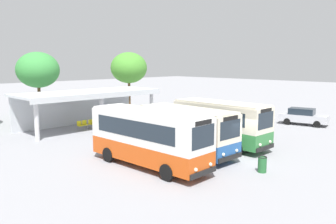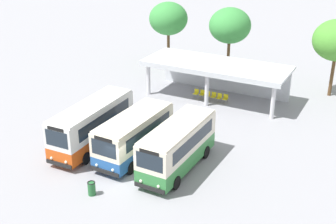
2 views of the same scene
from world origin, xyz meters
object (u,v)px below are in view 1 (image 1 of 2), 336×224
at_px(waiting_chair_middle_seat, 91,123).
at_px(waiting_chair_fourth_seat, 96,122).
at_px(city_bus_nearest_orange, 149,136).
at_px(waiting_chair_far_end_seat, 106,121).
at_px(waiting_chair_fifth_seat, 102,122).
at_px(litter_bin_apron, 262,164).
at_px(waiting_chair_end_by_column, 80,125).
at_px(city_bus_second_in_row, 187,129).
at_px(city_bus_middle_cream, 220,122).
at_px(parked_car_flank, 303,116).
at_px(waiting_chair_second_from_end, 85,124).

xyz_separation_m(waiting_chair_middle_seat, waiting_chair_fourth_seat, (0.58, 0.05, 0.00)).
height_order(city_bus_nearest_orange, waiting_chair_far_end_seat, city_bus_nearest_orange).
bearing_deg(waiting_chair_fifth_seat, litter_bin_apron, -94.43).
bearing_deg(waiting_chair_fifth_seat, waiting_chair_end_by_column, 180.00).
xyz_separation_m(waiting_chair_fourth_seat, waiting_chair_far_end_seat, (1.16, 0.02, 0.00)).
xyz_separation_m(city_bus_second_in_row, waiting_chair_end_by_column, (-0.72, 12.11, -1.20)).
distance_m(city_bus_middle_cream, waiting_chair_middle_seat, 12.69).
relative_size(waiting_chair_end_by_column, waiting_chair_fourth_seat, 1.00).
bearing_deg(waiting_chair_far_end_seat, city_bus_middle_cream, -83.92).
bearing_deg(waiting_chair_fourth_seat, waiting_chair_fifth_seat, -2.93).
xyz_separation_m(city_bus_nearest_orange, parked_car_flank, (19.69, -0.68, -1.02)).
distance_m(city_bus_middle_cream, waiting_chair_end_by_column, 13.04).
bearing_deg(litter_bin_apron, city_bus_middle_cream, 58.31).
height_order(city_bus_middle_cream, waiting_chair_far_end_seat, city_bus_middle_cream).
bearing_deg(waiting_chair_fourth_seat, waiting_chair_end_by_column, -179.03).
bearing_deg(parked_car_flank, waiting_chair_far_end_seat, 137.14).
relative_size(waiting_chair_second_from_end, waiting_chair_far_end_seat, 1.00).
bearing_deg(parked_car_flank, waiting_chair_fourth_seat, 139.45).
bearing_deg(litter_bin_apron, city_bus_nearest_orange, 125.37).
distance_m(waiting_chair_middle_seat, waiting_chair_fourth_seat, 0.58).
bearing_deg(waiting_chair_middle_seat, litter_bin_apron, -90.64).
bearing_deg(parked_car_flank, waiting_chair_second_from_end, 141.44).
height_order(city_bus_second_in_row, city_bus_middle_cream, city_bus_middle_cream).
bearing_deg(city_bus_second_in_row, waiting_chair_far_end_seat, 79.80).
distance_m(parked_car_flank, waiting_chair_second_from_end, 20.88).
height_order(city_bus_second_in_row, waiting_chair_far_end_seat, city_bus_second_in_row).
relative_size(city_bus_nearest_orange, waiting_chair_far_end_seat, 9.49).
bearing_deg(waiting_chair_fifth_seat, waiting_chair_far_end_seat, 4.83).
relative_size(city_bus_middle_cream, waiting_chair_fifth_seat, 8.66).
height_order(waiting_chair_fifth_seat, litter_bin_apron, litter_bin_apron).
distance_m(city_bus_second_in_row, waiting_chair_end_by_column, 12.19).
xyz_separation_m(parked_car_flank, waiting_chair_end_by_column, (-16.91, 12.95, -0.31)).
bearing_deg(waiting_chair_far_end_seat, waiting_chair_end_by_column, -179.03).
distance_m(waiting_chair_second_from_end, waiting_chair_far_end_seat, 2.33).
bearing_deg(city_bus_nearest_orange, waiting_chair_middle_seat, 72.16).
distance_m(city_bus_nearest_orange, waiting_chair_middle_seat, 12.93).
distance_m(city_bus_second_in_row, waiting_chair_fourth_seat, 12.24).
bearing_deg(waiting_chair_fourth_seat, city_bus_nearest_orange, -110.19).
xyz_separation_m(parked_car_flank, waiting_chair_second_from_end, (-16.33, 13.02, -0.31)).
height_order(waiting_chair_end_by_column, waiting_chair_fourth_seat, same).
relative_size(parked_car_flank, waiting_chair_end_by_column, 5.43).
relative_size(city_bus_nearest_orange, waiting_chair_fifth_seat, 9.49).
height_order(parked_car_flank, waiting_chair_fifth_seat, parked_car_flank).
distance_m(city_bus_middle_cream, waiting_chair_second_from_end, 12.93).
distance_m(waiting_chair_fourth_seat, waiting_chair_fifth_seat, 0.58).
xyz_separation_m(waiting_chair_middle_seat, litter_bin_apron, (-0.20, -17.52, -0.07)).
relative_size(city_bus_nearest_orange, waiting_chair_fourth_seat, 9.49).
xyz_separation_m(city_bus_nearest_orange, waiting_chair_fourth_seat, (4.52, 12.30, -1.32)).
bearing_deg(waiting_chair_end_by_column, waiting_chair_fourth_seat, 0.97).
relative_size(waiting_chair_fifth_seat, waiting_chair_far_end_seat, 1.00).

